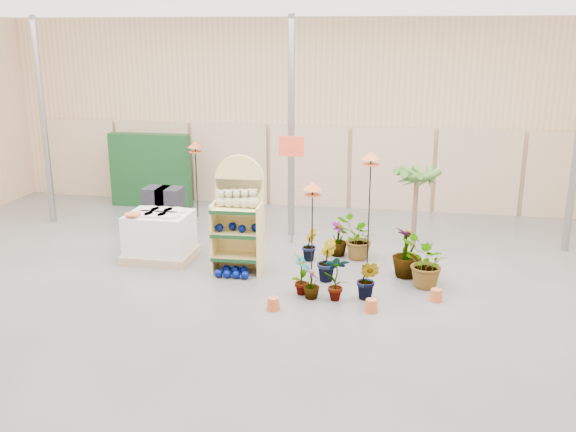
% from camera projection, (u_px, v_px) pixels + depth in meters
% --- Properties ---
extents(room, '(15.20, 12.10, 4.70)m').
position_uv_depth(room, '(264.00, 154.00, 10.58)').
color(room, '#535351').
rests_on(room, ground).
extents(display_shelf, '(0.90, 0.59, 2.09)m').
position_uv_depth(display_shelf, '(239.00, 218.00, 11.43)').
color(display_shelf, '#DEC574').
rests_on(display_shelf, ground).
extents(teddy_bears, '(0.78, 0.21, 0.34)m').
position_uv_depth(teddy_bears, '(239.00, 200.00, 11.23)').
color(teddy_bears, '#BFB193').
rests_on(teddy_bears, display_shelf).
extents(gazing_balls_shelf, '(0.77, 0.26, 0.15)m').
position_uv_depth(gazing_balls_shelf, '(237.00, 227.00, 11.35)').
color(gazing_balls_shelf, '#000B5A').
rests_on(gazing_balls_shelf, display_shelf).
extents(gazing_balls_floor, '(0.63, 0.39, 0.15)m').
position_uv_depth(gazing_balls_floor, '(233.00, 272.00, 11.31)').
color(gazing_balls_floor, '#000B5A').
rests_on(gazing_balls_floor, ground).
extents(pallet_stack, '(1.27, 1.07, 0.93)m').
position_uv_depth(pallet_stack, '(160.00, 236.00, 12.10)').
color(pallet_stack, tan).
rests_on(pallet_stack, ground).
extents(charcoal_planters, '(0.80, 0.50, 1.00)m').
position_uv_depth(charcoal_planters, '(164.00, 211.00, 13.63)').
color(charcoal_planters, black).
rests_on(charcoal_planters, ground).
extents(trellis_stock, '(2.00, 0.30, 1.80)m').
position_uv_depth(trellis_stock, '(151.00, 170.00, 15.66)').
color(trellis_stock, '#113A18').
rests_on(trellis_stock, ground).
extents(offer_sign, '(0.50, 0.08, 2.20)m').
position_uv_depth(offer_sign, '(292.00, 168.00, 12.69)').
color(offer_sign, gray).
rests_on(offer_sign, ground).
extents(bird_table_front, '(0.34, 0.34, 1.64)m').
position_uv_depth(bird_table_front, '(313.00, 189.00, 11.24)').
color(bird_table_front, black).
rests_on(bird_table_front, ground).
extents(bird_table_right, '(0.34, 0.34, 2.11)m').
position_uv_depth(bird_table_right, '(371.00, 160.00, 11.47)').
color(bird_table_right, black).
rests_on(bird_table_right, ground).
extents(bird_table_back, '(0.34, 0.34, 1.78)m').
position_uv_depth(bird_table_back, '(195.00, 147.00, 14.52)').
color(bird_table_back, black).
rests_on(bird_table_back, ground).
extents(palm, '(0.70, 0.70, 1.72)m').
position_uv_depth(palm, '(417.00, 175.00, 12.49)').
color(palm, brown).
rests_on(palm, ground).
extents(potted_plant_0, '(0.31, 0.41, 0.71)m').
position_uv_depth(potted_plant_0, '(301.00, 274.00, 10.45)').
color(potted_plant_0, '#3B6825').
rests_on(potted_plant_0, ground).
extents(potted_plant_1, '(0.39, 0.45, 0.73)m').
position_uv_depth(potted_plant_1, '(326.00, 260.00, 11.07)').
color(potted_plant_1, '#3B6825').
rests_on(potted_plant_1, ground).
extents(potted_plant_3, '(0.72, 0.72, 0.91)m').
position_uv_depth(potted_plant_3, '(407.00, 252.00, 11.20)').
color(potted_plant_3, '#3B6825').
rests_on(potted_plant_3, ground).
extents(potted_plant_5, '(0.27, 0.34, 0.61)m').
position_uv_depth(potted_plant_5, '(309.00, 245.00, 12.07)').
color(potted_plant_5, '#3B6825').
rests_on(potted_plant_5, ground).
extents(potted_plant_6, '(0.97, 0.97, 0.82)m').
position_uv_depth(potted_plant_6, '(358.00, 239.00, 12.08)').
color(potted_plant_6, '#3B6825').
rests_on(potted_plant_6, ground).
extents(potted_plant_7, '(0.37, 0.37, 0.49)m').
position_uv_depth(potted_plant_7, '(312.00, 284.00, 10.34)').
color(potted_plant_7, '#3B6825').
rests_on(potted_plant_7, ground).
extents(potted_plant_8, '(0.45, 0.34, 0.77)m').
position_uv_depth(potted_plant_8, '(336.00, 277.00, 10.23)').
color(potted_plant_8, '#3B6825').
rests_on(potted_plant_8, ground).
extents(potted_plant_9, '(0.46, 0.42, 0.67)m').
position_uv_depth(potted_plant_9, '(368.00, 280.00, 10.27)').
color(potted_plant_9, '#3B6825').
rests_on(potted_plant_9, ground).
extents(potted_plant_10, '(1.01, 1.04, 0.87)m').
position_uv_depth(potted_plant_10, '(426.00, 263.00, 10.71)').
color(potted_plant_10, '#3B6825').
rests_on(potted_plant_10, ground).
extents(potted_plant_11, '(0.46, 0.46, 0.66)m').
position_uv_depth(potted_plant_11, '(338.00, 239.00, 12.31)').
color(potted_plant_11, '#3B6825').
rests_on(potted_plant_11, ground).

